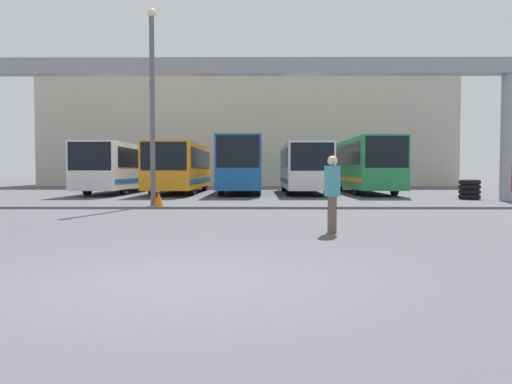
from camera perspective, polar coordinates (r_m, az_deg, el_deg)
name	(u,v)px	position (r m, az deg, el deg)	size (l,w,h in m)	color
ground_plane	(172,281)	(6.51, -9.55, -10.01)	(200.00, 200.00, 0.00)	#47474C
building_backdrop	(248,128)	(50.62, -0.88, 7.33)	(37.82, 12.00, 11.41)	#B7B2A3
overhead_gantry	(235,83)	(23.38, -2.39, 12.34)	(25.58, 0.80, 6.50)	gray
bus_slot_0	(122,165)	(32.90, -15.07, 2.94)	(2.47, 12.19, 2.99)	silver
bus_slot_1	(181,165)	(31.71, -8.57, 3.02)	(2.63, 11.41, 2.99)	orange
bus_slot_2	(241,162)	(30.86, -1.67, 3.40)	(2.45, 10.45, 3.32)	#1959A5
bus_slot_3	(303,166)	(30.84, 5.45, 3.01)	(2.47, 10.21, 2.95)	silver
bus_slot_4	(365,163)	(31.74, 12.30, 3.28)	(2.46, 10.88, 3.28)	#268C4C
pedestrian_near_right	(332,192)	(11.34, 8.71, 0.00)	(0.36, 0.36, 1.73)	brown
traffic_cone	(159,199)	(20.03, -11.07, -0.79)	(0.39, 0.39, 0.57)	orange
tire_stack	(470,189)	(26.52, 23.22, 0.27)	(1.04, 1.04, 0.96)	black
lamp_post	(152,99)	(20.35, -11.78, 10.39)	(0.36, 0.36, 7.73)	#595B60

